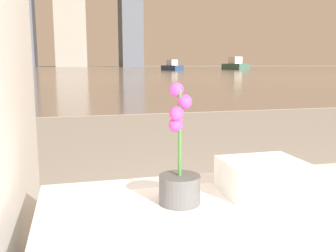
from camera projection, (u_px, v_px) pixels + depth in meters
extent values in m
cylinder|color=#4C4C4C|center=(180.00, 189.00, 1.23)|extent=(0.14, 0.14, 0.10)
cylinder|color=#38662D|center=(180.00, 134.00, 1.20)|extent=(0.01, 0.01, 0.28)
sphere|color=#CC3899|center=(177.00, 90.00, 1.19)|extent=(0.05, 0.05, 0.05)
sphere|color=#CC3899|center=(185.00, 102.00, 1.19)|extent=(0.05, 0.05, 0.05)
sphere|color=#CC3899|center=(177.00, 114.00, 1.18)|extent=(0.05, 0.05, 0.05)
sphere|color=#CC3899|center=(176.00, 125.00, 1.20)|extent=(0.05, 0.05, 0.05)
cube|color=white|center=(260.00, 187.00, 1.34)|extent=(0.27, 0.21, 0.04)
cube|color=white|center=(261.00, 176.00, 1.33)|extent=(0.27, 0.21, 0.04)
cube|color=white|center=(261.00, 165.00, 1.32)|extent=(0.27, 0.21, 0.04)
cube|color=gray|center=(76.00, 70.00, 59.88)|extent=(180.00, 110.00, 0.01)
cube|color=#335647|center=(235.00, 67.00, 61.11)|extent=(2.59, 5.72, 0.97)
cube|color=silver|center=(235.00, 60.00, 60.94)|extent=(1.64, 2.23, 1.11)
cube|color=navy|center=(172.00, 68.00, 53.94)|extent=(2.45, 4.33, 0.72)
cube|color=silver|center=(172.00, 63.00, 53.81)|extent=(1.40, 1.75, 0.82)
cube|color=#4C4C51|center=(3.00, 68.00, 63.92)|extent=(1.19, 3.34, 0.58)
cube|color=silver|center=(3.00, 64.00, 63.82)|extent=(0.85, 1.26, 0.67)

